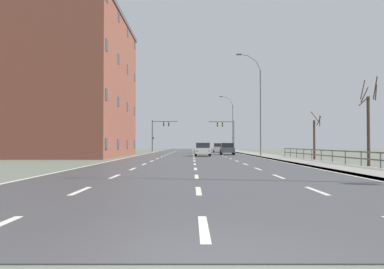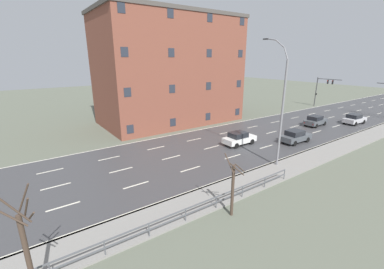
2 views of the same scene
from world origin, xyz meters
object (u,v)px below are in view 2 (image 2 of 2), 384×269
(car_far_right, at_px, (295,136))
(car_far_left, at_px, (354,119))
(street_lamp_midground, at_px, (281,107))
(car_mid_centre, at_px, (315,121))
(car_near_left, at_px, (239,138))
(brick_building, at_px, (170,70))
(traffic_signal_left, at_px, (322,87))

(car_far_right, xyz_separation_m, car_far_left, (-0.13, 15.86, 0.00))
(street_lamp_midground, distance_m, car_mid_centre, 19.03)
(car_near_left, xyz_separation_m, brick_building, (-15.15, -0.55, 7.38))
(traffic_signal_left, distance_m, car_far_right, 28.15)
(car_far_right, relative_size, brick_building, 0.19)
(car_far_left, bearing_deg, car_near_left, -95.61)
(street_lamp_midground, xyz_separation_m, car_mid_centre, (-5.97, 17.39, -4.89))
(car_near_left, xyz_separation_m, car_far_left, (3.26, 22.07, 0.00))
(car_near_left, xyz_separation_m, car_far_right, (3.39, 6.22, 0.00))
(street_lamp_midground, height_order, car_far_left, street_lamp_midground)
(car_far_left, bearing_deg, traffic_signal_left, 141.20)
(car_mid_centre, xyz_separation_m, brick_building, (-15.53, -16.47, 7.38))
(street_lamp_midground, distance_m, car_far_right, 9.58)
(street_lamp_midground, relative_size, brick_building, 0.54)
(brick_building, bearing_deg, street_lamp_midground, -2.46)
(car_far_left, bearing_deg, car_mid_centre, -112.28)
(car_far_right, height_order, car_far_left, same)
(car_near_left, distance_m, car_far_right, 7.08)
(car_far_right, bearing_deg, traffic_signal_left, 115.33)
(street_lamp_midground, relative_size, car_mid_centre, 2.81)
(street_lamp_midground, xyz_separation_m, brick_building, (-21.50, 0.92, 2.48))
(car_far_right, distance_m, car_far_left, 15.86)
(car_near_left, bearing_deg, street_lamp_midground, -12.19)
(car_far_right, bearing_deg, car_mid_centre, 109.04)
(traffic_signal_left, relative_size, brick_building, 0.28)
(street_lamp_midground, relative_size, car_near_left, 2.84)
(traffic_signal_left, bearing_deg, car_far_left, -41.59)
(car_near_left, distance_m, car_far_left, 22.31)
(traffic_signal_left, height_order, car_far_left, traffic_signal_left)
(traffic_signal_left, xyz_separation_m, brick_building, (-7.39, -32.39, 4.00))
(street_lamp_midground, xyz_separation_m, car_far_right, (-2.97, 7.68, -4.89))
(car_far_right, bearing_deg, car_near_left, -116.74)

